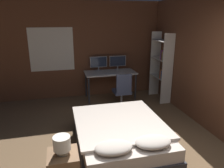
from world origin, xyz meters
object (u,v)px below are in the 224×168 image
at_px(office_chair, 122,95).
at_px(monitor_left, 99,63).
at_px(bedside_lamp, 62,144).
at_px(bookshelf, 163,64).
at_px(monitor_right, 118,62).
at_px(bed, 120,135).
at_px(computer_mouse, 123,73).
at_px(desk, 110,75).
at_px(keyboard, 112,74).

bearing_deg(office_chair, monitor_left, 110.24).
xyz_separation_m(bedside_lamp, bookshelf, (2.78, 2.76, 0.34)).
bearing_deg(monitor_right, bedside_lamp, -116.14).
xyz_separation_m(monitor_right, bookshelf, (1.07, -0.73, 0.02)).
bearing_deg(bed, office_chair, 72.58).
height_order(monitor_left, bookshelf, bookshelf).
height_order(bedside_lamp, computer_mouse, computer_mouse).
xyz_separation_m(bed, monitor_left, (0.13, 2.76, 0.77)).
relative_size(monitor_left, bookshelf, 0.26).
bearing_deg(desk, bookshelf, -19.82).
xyz_separation_m(office_chair, bookshelf, (1.24, 0.34, 0.66)).
bearing_deg(bookshelf, computer_mouse, 167.00).
distance_m(bed, office_chair, 1.77).
relative_size(monitor_right, office_chair, 0.52).
relative_size(bed, desk, 1.36).
height_order(computer_mouse, office_chair, office_chair).
distance_m(desk, keyboard, 0.26).
distance_m(keyboard, bookshelf, 1.39).
height_order(desk, bookshelf, bookshelf).
bearing_deg(keyboard, desk, 90.00).
xyz_separation_m(bed, office_chair, (0.53, 1.68, 0.13)).
bearing_deg(bookshelf, monitor_right, 145.47).
distance_m(monitor_right, keyboard, 0.61).
bearing_deg(monitor_right, desk, -139.09).
relative_size(bed, office_chair, 2.06).
height_order(desk, keyboard, keyboard).
xyz_separation_m(monitor_left, monitor_right, (0.57, 0.00, 0.00)).
bearing_deg(monitor_left, bedside_lamp, -108.13).
distance_m(computer_mouse, bookshelf, 1.11).
bearing_deg(monitor_left, desk, -40.91).
bearing_deg(bookshelf, monitor_left, 155.84).
bearing_deg(keyboard, office_chair, -79.22).
distance_m(bedside_lamp, keyboard, 3.33).
bearing_deg(office_chair, desk, 97.65).
distance_m(computer_mouse, office_chair, 0.75).
bearing_deg(monitor_left, bookshelf, -24.16).
height_order(bed, desk, desk).
height_order(bedside_lamp, monitor_left, monitor_left).
distance_m(desk, computer_mouse, 0.40).
bearing_deg(monitor_right, computer_mouse, -88.71).
bearing_deg(bedside_lamp, bed, 35.94).
bearing_deg(computer_mouse, keyboard, 180.00).
bearing_deg(computer_mouse, bed, -107.45).
height_order(bedside_lamp, desk, bedside_lamp).
xyz_separation_m(bedside_lamp, computer_mouse, (1.72, 3.00, 0.11)).
bearing_deg(bedside_lamp, office_chair, 57.51).
bearing_deg(computer_mouse, desk, 140.56).
xyz_separation_m(bed, desk, (0.42, 2.51, 0.44)).
bearing_deg(computer_mouse, bookshelf, -13.00).
bearing_deg(desk, office_chair, -82.35).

